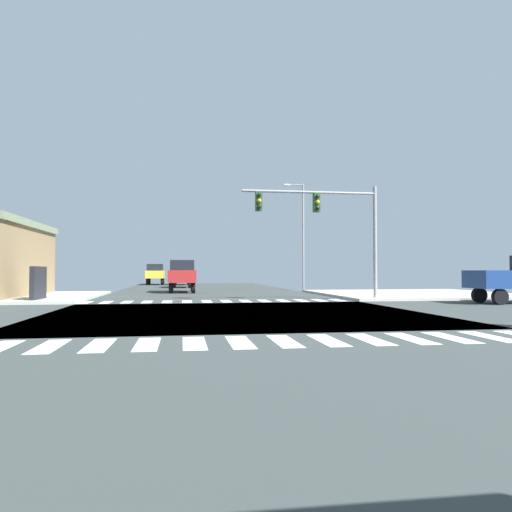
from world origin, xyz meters
name	(u,v)px	position (x,y,z in m)	size (l,w,h in m)	color
ground	(237,314)	(0.00, 0.00, -0.03)	(90.00, 90.00, 0.05)	#353B3A
sidewalk_corner_ne	(414,294)	(13.00, 12.00, 0.07)	(12.00, 12.00, 0.14)	#B2ADA3
crosswalk_near	(262,342)	(-0.25, -7.30, 0.00)	(13.50, 2.00, 0.01)	silver
crosswalk_far	(216,301)	(-0.25, 7.30, 0.00)	(13.50, 2.00, 0.01)	silver
traffic_signal_mast	(323,215)	(5.39, 7.02, 4.57)	(7.34, 0.55, 6.15)	gray
street_lamp	(301,227)	(7.59, 20.93, 5.18)	(1.78, 0.32, 8.75)	gray
sedan_farside_1	(182,275)	(-2.00, 37.95, 1.12)	(1.80, 4.30, 1.88)	black
suv_crossing_2	(182,273)	(-2.00, 18.27, 1.39)	(1.96, 4.60, 2.34)	black
pickup_queued_1	(155,273)	(-5.00, 39.00, 1.29)	(2.00, 5.10, 2.35)	black
sedan_trailing_2	(182,276)	(-2.00, 28.90, 1.12)	(1.80, 4.30, 1.88)	black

